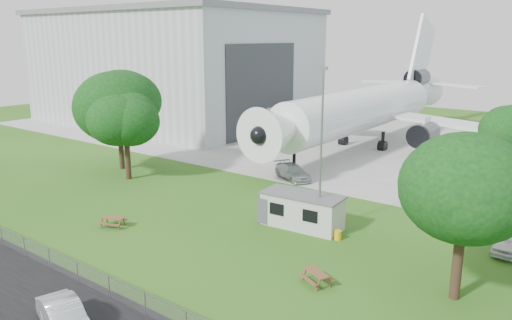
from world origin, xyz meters
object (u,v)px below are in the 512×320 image
Objects in this scene: airliner at (367,107)px; car_centre_sedan at (65,318)px; site_cabin at (302,210)px; picnic_west at (113,227)px; hangar at (174,66)px; picnic_east at (316,284)px.

airliner is 49.48m from car_centre_sedan.
airliner is at bearing 106.49° from site_cabin.
picnic_west is 0.39× the size of car_centre_sedan.
hangar is 36.21m from airliner.
hangar is 9.26× the size of car_centre_sedan.
picnic_east is (50.30, -37.17, -9.41)m from hangar.
picnic_east is at bearing -15.84° from car_centre_sedan.
site_cabin reaches higher than car_centre_sedan.
car_centre_sedan is at bearing -95.29° from site_cabin.
site_cabin reaches higher than picnic_west.
car_centre_sedan is (43.04, -48.91, -8.64)m from hangar.
site_cabin is at bearing -33.76° from hangar.
picnic_west is at bearing -94.00° from airliner.
site_cabin is 3.80× the size of picnic_west.
site_cabin is at bearing 15.30° from picnic_west.
car_centre_sedan is at bearing -81.75° from airliner.
site_cabin is 9.18m from picnic_east.
site_cabin is 14.52m from picnic_west.
hangar is 65.72m from car_centre_sedan.
picnic_west is at bearing -49.30° from hangar.
picnic_east is 13.83m from car_centre_sedan.
airliner is 40.06m from picnic_east.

